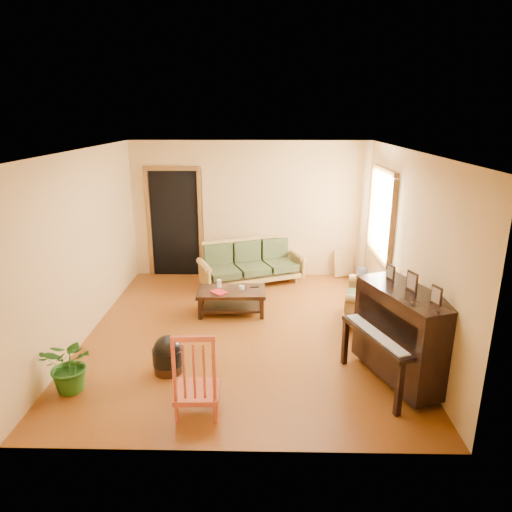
{
  "coord_description": "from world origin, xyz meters",
  "views": [
    {
      "loc": [
        0.3,
        -6.07,
        3.06
      ],
      "look_at": [
        0.17,
        0.2,
        1.1
      ],
      "focal_mm": 32.0,
      "sensor_mm": 36.0,
      "label": 1
    }
  ],
  "objects_px": {
    "potted_plant": "(71,365)",
    "armchair": "(370,295)",
    "footstool": "(168,359)",
    "red_chair": "(197,371)",
    "ceramic_crock": "(361,274)",
    "piano": "(403,337)",
    "sofa": "(252,263)",
    "coffee_table": "(232,301)"
  },
  "relations": [
    {
      "from": "potted_plant",
      "to": "armchair",
      "type": "bearing_deg",
      "value": 26.25
    },
    {
      "from": "armchair",
      "to": "footstool",
      "type": "bearing_deg",
      "value": -138.63
    },
    {
      "from": "red_chair",
      "to": "ceramic_crock",
      "type": "xyz_separation_m",
      "value": [
        2.56,
        4.12,
        -0.37
      ]
    },
    {
      "from": "footstool",
      "to": "red_chair",
      "type": "distance_m",
      "value": 0.97
    },
    {
      "from": "armchair",
      "to": "ceramic_crock",
      "type": "xyz_separation_m",
      "value": [
        0.26,
        1.89,
        -0.33
      ]
    },
    {
      "from": "piano",
      "to": "potted_plant",
      "type": "distance_m",
      "value": 3.84
    },
    {
      "from": "potted_plant",
      "to": "ceramic_crock",
      "type": "bearing_deg",
      "value": 42.87
    },
    {
      "from": "footstool",
      "to": "sofa",
      "type": "bearing_deg",
      "value": 73.05
    },
    {
      "from": "ceramic_crock",
      "to": "piano",
      "type": "bearing_deg",
      "value": -93.86
    },
    {
      "from": "armchair",
      "to": "piano",
      "type": "distance_m",
      "value": 1.58
    },
    {
      "from": "armchair",
      "to": "piano",
      "type": "height_order",
      "value": "piano"
    },
    {
      "from": "ceramic_crock",
      "to": "potted_plant",
      "type": "relative_size",
      "value": 0.37
    },
    {
      "from": "coffee_table",
      "to": "potted_plant",
      "type": "relative_size",
      "value": 1.61
    },
    {
      "from": "sofa",
      "to": "footstool",
      "type": "height_order",
      "value": "sofa"
    },
    {
      "from": "armchair",
      "to": "ceramic_crock",
      "type": "distance_m",
      "value": 1.94
    },
    {
      "from": "sofa",
      "to": "armchair",
      "type": "distance_m",
      "value": 2.46
    },
    {
      "from": "ceramic_crock",
      "to": "potted_plant",
      "type": "bearing_deg",
      "value": -137.13
    },
    {
      "from": "sofa",
      "to": "coffee_table",
      "type": "relative_size",
      "value": 1.77
    },
    {
      "from": "potted_plant",
      "to": "sofa",
      "type": "bearing_deg",
      "value": 60.87
    },
    {
      "from": "ceramic_crock",
      "to": "potted_plant",
      "type": "xyz_separation_m",
      "value": [
        -4.05,
        -3.76,
        0.21
      ]
    },
    {
      "from": "potted_plant",
      "to": "red_chair",
      "type": "bearing_deg",
      "value": -13.66
    },
    {
      "from": "piano",
      "to": "potted_plant",
      "type": "relative_size",
      "value": 1.95
    },
    {
      "from": "piano",
      "to": "potted_plant",
      "type": "height_order",
      "value": "piano"
    },
    {
      "from": "piano",
      "to": "potted_plant",
      "type": "bearing_deg",
      "value": 163.83
    },
    {
      "from": "sofa",
      "to": "potted_plant",
      "type": "height_order",
      "value": "sofa"
    },
    {
      "from": "piano",
      "to": "footstool",
      "type": "relative_size",
      "value": 3.46
    },
    {
      "from": "sofa",
      "to": "piano",
      "type": "bearing_deg",
      "value": -82.53
    },
    {
      "from": "footstool",
      "to": "armchair",
      "type": "bearing_deg",
      "value": 27.58
    },
    {
      "from": "armchair",
      "to": "red_chair",
      "type": "bearing_deg",
      "value": -121.99
    },
    {
      "from": "sofa",
      "to": "red_chair",
      "type": "relative_size",
      "value": 1.92
    },
    {
      "from": "coffee_table",
      "to": "armchair",
      "type": "bearing_deg",
      "value": -8.59
    },
    {
      "from": "footstool",
      "to": "coffee_table",
      "type": "bearing_deg",
      "value": 69.59
    },
    {
      "from": "red_chair",
      "to": "armchair",
      "type": "bearing_deg",
      "value": 41.97
    },
    {
      "from": "coffee_table",
      "to": "ceramic_crock",
      "type": "bearing_deg",
      "value": 33.47
    },
    {
      "from": "coffee_table",
      "to": "piano",
      "type": "distance_m",
      "value": 2.89
    },
    {
      "from": "armchair",
      "to": "footstool",
      "type": "xyz_separation_m",
      "value": [
        -2.77,
        -1.45,
        -0.27
      ]
    },
    {
      "from": "piano",
      "to": "footstool",
      "type": "distance_m",
      "value": 2.83
    },
    {
      "from": "armchair",
      "to": "ceramic_crock",
      "type": "height_order",
      "value": "armchair"
    },
    {
      "from": "coffee_table",
      "to": "footstool",
      "type": "xyz_separation_m",
      "value": [
        -0.66,
        -1.77,
        -0.02
      ]
    },
    {
      "from": "sofa",
      "to": "red_chair",
      "type": "height_order",
      "value": "red_chair"
    },
    {
      "from": "coffee_table",
      "to": "footstool",
      "type": "relative_size",
      "value": 2.86
    },
    {
      "from": "piano",
      "to": "sofa",
      "type": "bearing_deg",
      "value": 99.49
    }
  ]
}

